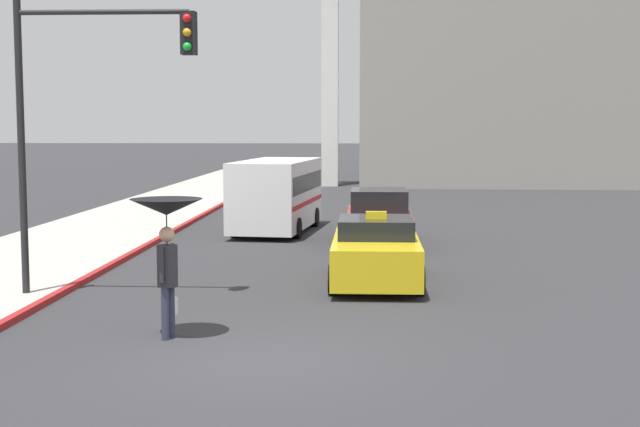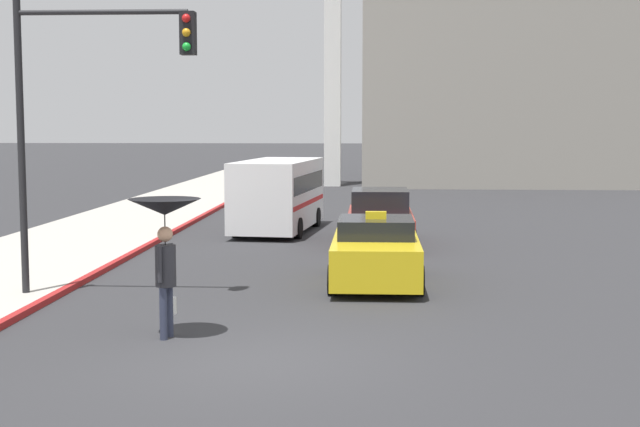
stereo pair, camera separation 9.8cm
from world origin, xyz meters
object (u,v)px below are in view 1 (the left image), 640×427
at_px(sedan_red, 379,219).
at_px(pedestrian_with_umbrella, 167,225).
at_px(taxi, 376,253).
at_px(ambulance_van, 277,192).
at_px(traffic_light, 89,91).

height_order(sedan_red, pedestrian_with_umbrella, pedestrian_with_umbrella).
relative_size(sedan_red, pedestrian_with_umbrella, 2.10).
bearing_deg(sedan_red, taxi, 88.74).
relative_size(sedan_red, ambulance_van, 0.84).
relative_size(sedan_red, traffic_light, 0.81).
distance_m(pedestrian_with_umbrella, traffic_light, 4.30).
bearing_deg(sedan_red, ambulance_van, -40.53).
distance_m(ambulance_van, pedestrian_with_umbrella, 14.22).
bearing_deg(pedestrian_with_umbrella, traffic_light, 47.82).
xyz_separation_m(sedan_red, ambulance_van, (-3.20, 2.73, 0.56)).
bearing_deg(sedan_red, pedestrian_with_umbrella, 73.19).
bearing_deg(taxi, traffic_light, 20.72).
xyz_separation_m(sedan_red, pedestrian_with_umbrella, (-3.47, -11.47, 1.12)).
height_order(ambulance_van, pedestrian_with_umbrella, ambulance_van).
height_order(sedan_red, traffic_light, traffic_light).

